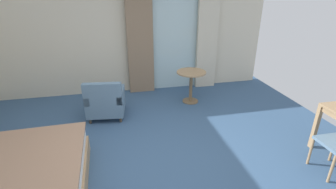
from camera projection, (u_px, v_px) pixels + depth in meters
ground at (155, 168)px, 3.56m from camera, size 6.89×6.54×0.10m
wall_back at (132, 32)px, 5.68m from camera, size 6.49×0.12×2.81m
balcony_glass_door at (174, 39)px, 5.87m from camera, size 1.19×0.02×2.48m
curtain_panel_left at (140, 38)px, 5.60m from camera, size 0.59×0.10×2.61m
curtain_panel_right at (207, 35)px, 5.92m from camera, size 0.51×0.10×2.61m
armchair_by_window at (106, 102)px, 4.75m from camera, size 0.76×0.77×0.80m
round_cafe_table at (191, 80)px, 5.33m from camera, size 0.63×0.63×0.71m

